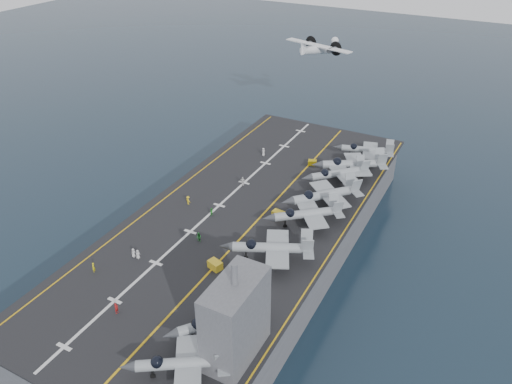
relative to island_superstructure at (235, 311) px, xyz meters
The scene contains 29 objects.
ground 38.02m from the island_superstructure, 116.57° to the left, with size 500.00×500.00×0.00m, color #142135.
hull 35.94m from the island_superstructure, 116.57° to the left, with size 36.00×90.00×10.00m, color #56595E.
flight_deck 34.41m from the island_superstructure, 116.57° to the left, with size 38.00×92.00×0.40m, color black.
foul_line 33.17m from the island_superstructure, 111.80° to the left, with size 0.35×90.00×0.02m, color gold.
landing_centerline 37.38m from the island_superstructure, 124.99° to the left, with size 0.50×90.00×0.02m, color silver.
deck_edge_port 44.50m from the island_superstructure, 136.85° to the left, with size 0.25×90.00×0.02m, color gold.
deck_edge_stbd 31.12m from the island_superstructure, 83.35° to the left, with size 0.25×90.00×0.02m, color gold.
island_superstructure is the anchor object (origin of this frame).
fighter_jet_0 9.12m from the island_superstructure, 123.40° to the right, with size 16.46×15.08×4.76m, color #949DA4, non-canonical shape.
fighter_jet_1 6.70m from the island_superstructure, 152.31° to the left, with size 16.01×16.64×4.83m, color gray, non-canonical shape.
fighter_jet_3 20.71m from the island_superstructure, 102.72° to the left, with size 18.52×16.02×5.41m, color #90979E, non-canonical shape.
fighter_jet_4 32.41m from the island_superstructure, 96.00° to the left, with size 17.65×16.96×5.12m, color gray, non-canonical shape.
fighter_jet_5 39.65m from the island_superstructure, 93.95° to the left, with size 18.88×19.12×5.60m, color #9DA4AE, non-canonical shape.
fighter_jet_6 49.45m from the island_superstructure, 94.01° to the left, with size 17.45×17.40×5.13m, color gray, non-canonical shape.
fighter_jet_7 54.33m from the island_superstructure, 92.12° to the left, with size 19.19×17.33×5.55m, color #959DA4, non-canonical shape.
fighter_jet_8 63.00m from the island_superstructure, 91.49° to the left, with size 15.53×12.35×4.73m, color gray, non-canonical shape.
tow_cart_a 19.04m from the island_superstructure, 130.93° to the left, with size 2.64×2.11×1.38m, color yellow, non-canonical shape.
tow_cart_b 33.58m from the island_superstructure, 105.93° to the left, with size 2.35×1.69×1.31m, color gold, non-canonical shape.
tow_cart_c 55.86m from the island_superstructure, 101.85° to the left, with size 2.10×1.66×1.10m, color #BFA00B, non-canonical shape.
crew_0 27.89m from the island_superstructure, 159.15° to the left, with size 0.73×1.04×1.66m, color silver.
crew_1 29.46m from the island_superstructure, behind, with size 1.08×1.26×1.77m, color yellow.
crew_2 33.97m from the island_superstructure, 127.68° to the left, with size 0.85×1.09×1.61m, color green.
crew_3 38.87m from the island_superstructure, 133.95° to the left, with size 1.24×1.02×1.79m, color yellow.
crew_4 44.48m from the island_superstructure, 118.02° to the left, with size 1.37×1.04×2.06m, color silver.
crew_5 58.39m from the island_superstructure, 113.53° to the left, with size 1.08×1.34×1.94m, color silver.
crew_6 20.15m from the island_superstructure, behind, with size 0.78×1.12×1.80m, color #B21919.
crew_7 26.42m from the island_superstructure, 134.54° to the left, with size 1.32×1.12×1.87m, color #268C33.
transport_plane 97.96m from the island_superstructure, 105.93° to the left, with size 25.04×20.35×5.14m, color silver, non-canonical shape.
crew_8 27.08m from the island_superstructure, 158.37° to the left, with size 0.73×1.04×1.66m, color silver.
Camera 1 is at (38.58, -69.26, 62.76)m, focal length 35.00 mm.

